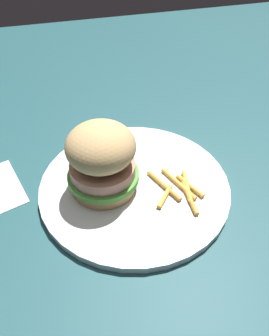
{
  "coord_description": "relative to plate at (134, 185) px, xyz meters",
  "views": [
    {
      "loc": [
        0.11,
        0.33,
        0.35
      ],
      "look_at": [
        0.02,
        0.01,
        0.04
      ],
      "focal_mm": 32.86,
      "sensor_mm": 36.0,
      "label": 1
    }
  ],
  "objects": [
    {
      "name": "sandwich",
      "position": [
        0.05,
        -0.01,
        0.06
      ],
      "size": [
        0.11,
        0.11,
        0.11
      ],
      "color": "tan",
      "rests_on": "plate"
    },
    {
      "name": "fries_pile",
      "position": [
        -0.06,
        0.03,
        0.01
      ],
      "size": [
        0.08,
        0.1,
        0.01
      ],
      "color": "gold",
      "rests_on": "plate"
    },
    {
      "name": "ground_plane",
      "position": [
        -0.02,
        -0.01,
        -0.01
      ],
      "size": [
        1.6,
        1.6,
        0.0
      ],
      "primitive_type": "plane",
      "color": "#1E474C"
    },
    {
      "name": "plate",
      "position": [
        0.0,
        0.0,
        0.0
      ],
      "size": [
        0.29,
        0.29,
        0.01
      ],
      "primitive_type": "cylinder",
      "color": "silver",
      "rests_on": "ground_plane"
    }
  ]
}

